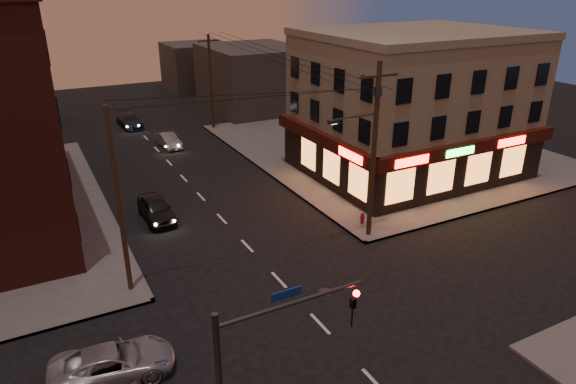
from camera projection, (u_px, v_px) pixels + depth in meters
ground at (320, 324)px, 22.56m from camera, size 120.00×120.00×0.00m
sidewalk_ne at (383, 147)px, 45.77m from camera, size 24.00×28.00×0.15m
pizza_building at (412, 104)px, 38.29m from camera, size 15.85×12.85×10.50m
bg_building_ne_a at (254, 78)px, 58.22m from camera, size 10.00×12.00×7.00m
bg_building_ne_b at (197, 66)px, 68.97m from camera, size 8.00×8.00×6.00m
utility_pole_main at (373, 143)px, 27.93m from camera, size 4.20×0.44×10.00m
utility_pole_far at (211, 82)px, 49.78m from camera, size 0.26×0.26×9.00m
utility_pole_west at (119, 204)px, 23.14m from camera, size 0.24×0.24×9.00m
traffic_signal at (255, 371)px, 13.99m from camera, size 4.49×0.32×6.47m
suv_cross at (113, 363)px, 19.36m from camera, size 4.83×2.67×1.28m
sedan_near at (156, 209)px, 32.05m from camera, size 1.74×4.26×1.45m
sedan_mid at (168, 140)px, 45.79m from camera, size 1.67×3.84×1.23m
sedan_far at (129, 121)px, 51.93m from camera, size 2.13×4.67×1.33m
fire_hydrant at (362, 218)px, 31.27m from camera, size 0.33×0.33×0.72m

